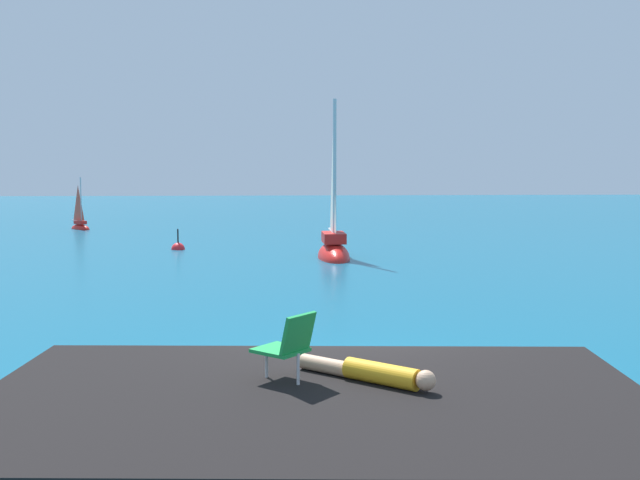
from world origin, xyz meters
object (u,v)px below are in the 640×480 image
object	(u,v)px
person_sunbather	(372,372)
sailboat_far	(80,226)
sailboat_near	(334,249)
marker_buoy	(178,249)
beach_chair	(288,344)

from	to	relation	value
person_sunbather	sailboat_far	bearing A→B (deg)	-30.40
person_sunbather	sailboat_near	bearing A→B (deg)	-53.45
sailboat_near	marker_buoy	xyz separation A→B (m)	(-6.17, 3.31, -0.34)
sailboat_far	sailboat_near	bearing A→B (deg)	-1.13
marker_buoy	sailboat_far	bearing A→B (deg)	122.24
sailboat_near	beach_chair	xyz separation A→B (m)	(-2.13, -19.01, 1.04)
sailboat_near	person_sunbather	xyz separation A→B (m)	(-1.20, -19.07, 0.71)
beach_chair	person_sunbather	bearing A→B (deg)	-142.28
sailboat_far	person_sunbather	bearing A→B (deg)	-24.45
sailboat_far	marker_buoy	distance (m)	12.49
sailboat_near	marker_buoy	distance (m)	7.01
sailboat_far	person_sunbather	distance (m)	34.94
sailboat_far	beach_chair	world-z (taller)	sailboat_far
person_sunbather	beach_chair	world-z (taller)	beach_chair
sailboat_far	marker_buoy	xyz separation A→B (m)	(6.66, -10.56, -0.16)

